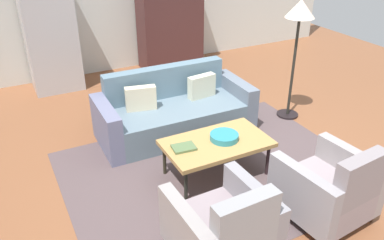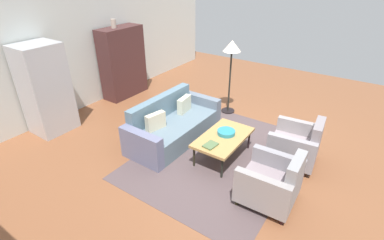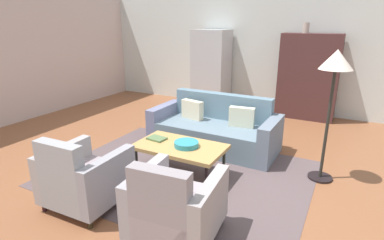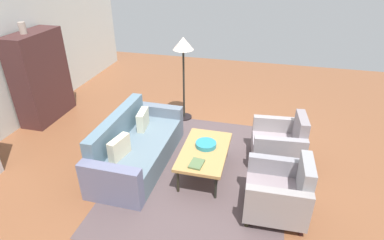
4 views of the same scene
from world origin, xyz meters
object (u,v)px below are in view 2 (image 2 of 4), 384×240
at_px(couch, 172,125).
at_px(armchair_right, 298,146).
at_px(floor_lamp, 232,53).
at_px(refrigerator, 45,89).
at_px(fruit_bowl, 226,132).
at_px(cabinet, 123,62).
at_px(armchair_left, 273,184).
at_px(coffee_table, 223,138).
at_px(vase_tall, 113,24).
at_px(book_stack, 210,145).

xyz_separation_m(couch, armchair_right, (0.60, -2.35, 0.06)).
relative_size(couch, floor_lamp, 1.23).
bearing_deg(refrigerator, couch, -63.79).
bearing_deg(floor_lamp, fruit_bowl, -153.65).
distance_m(couch, cabinet, 2.74).
height_order(couch, refrigerator, refrigerator).
xyz_separation_m(armchair_left, armchair_right, (1.20, 0.00, 0.00)).
relative_size(coffee_table, armchair_right, 1.36).
distance_m(coffee_table, refrigerator, 3.74).
height_order(fruit_bowl, refrigerator, refrigerator).
height_order(coffee_table, armchair_left, armchair_left).
xyz_separation_m(vase_tall, refrigerator, (-2.08, -0.10, -0.98)).
height_order(coffee_table, floor_lamp, floor_lamp).
bearing_deg(armchair_right, armchair_left, 174.69).
distance_m(fruit_bowl, floor_lamp, 2.06).
bearing_deg(cabinet, refrigerator, -177.31).
height_order(vase_tall, floor_lamp, vase_tall).
relative_size(fruit_bowl, floor_lamp, 0.19).
height_order(coffee_table, vase_tall, vase_tall).
height_order(fruit_bowl, cabinet, cabinet).
distance_m(coffee_table, fruit_bowl, 0.12).
height_order(cabinet, floor_lamp, cabinet).
distance_m(armchair_left, vase_tall, 5.26).
distance_m(couch, armchair_right, 2.43).
height_order(cabinet, vase_tall, vase_tall).
distance_m(armchair_left, floor_lamp, 3.24).
xyz_separation_m(couch, fruit_bowl, (0.10, -1.19, 0.19)).
distance_m(armchair_right, floor_lamp, 2.52).
distance_m(vase_tall, floor_lamp, 2.96).
bearing_deg(fruit_bowl, floor_lamp, 26.35).
relative_size(armchair_right, cabinet, 0.49).
bearing_deg(coffee_table, refrigerator, 108.06).
height_order(armchair_left, fruit_bowl, armchair_left).
xyz_separation_m(coffee_table, refrigerator, (-1.15, 3.52, 0.52)).
bearing_deg(book_stack, coffee_table, -4.77).
height_order(fruit_bowl, vase_tall, vase_tall).
bearing_deg(cabinet, couch, -113.78).
height_order(coffee_table, book_stack, book_stack).
height_order(armchair_right, refrigerator, refrigerator).
xyz_separation_m(couch, refrigerator, (-1.15, 2.34, 0.64)).
distance_m(armchair_right, refrigerator, 5.04).
relative_size(couch, coffee_table, 1.76).
bearing_deg(vase_tall, cabinet, 1.81).
height_order(armchair_left, vase_tall, vase_tall).
relative_size(armchair_right, refrigerator, 0.48).
distance_m(book_stack, vase_tall, 4.09).
bearing_deg(armchair_right, book_stack, 124.59).
bearing_deg(cabinet, vase_tall, -178.19).
bearing_deg(book_stack, floor_lamp, 20.01).
xyz_separation_m(couch, vase_tall, (0.93, 2.44, 1.62)).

